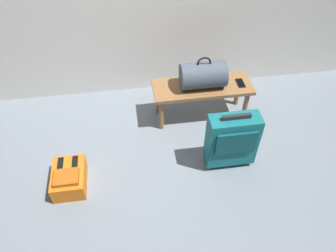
{
  "coord_description": "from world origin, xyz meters",
  "views": [
    {
      "loc": [
        -0.11,
        -1.53,
        2.45
      ],
      "look_at": [
        0.21,
        0.62,
        0.25
      ],
      "focal_mm": 34.93,
      "sensor_mm": 36.0,
      "label": 1
    }
  ],
  "objects": [
    {
      "name": "cell_phone",
      "position": [
        1.0,
        0.97,
        0.41
      ],
      "size": [
        0.07,
        0.14,
        0.01
      ],
      "color": "black",
      "rests_on": "bench"
    },
    {
      "name": "suitcase_upright_teal",
      "position": [
        0.73,
        0.31,
        0.31
      ],
      "size": [
        0.44,
        0.2,
        0.61
      ],
      "color": "#14666B",
      "rests_on": "ground"
    },
    {
      "name": "backpack_orange",
      "position": [
        -0.72,
        0.27,
        0.09
      ],
      "size": [
        0.28,
        0.38,
        0.21
      ],
      "color": "orange",
      "rests_on": "ground"
    },
    {
      "name": "bench",
      "position": [
        0.61,
        0.99,
        0.34
      ],
      "size": [
        1.0,
        0.36,
        0.4
      ],
      "color": "olive",
      "rests_on": "ground"
    },
    {
      "name": "ground_plane",
      "position": [
        0.0,
        0.0,
        0.0
      ],
      "size": [
        6.6,
        6.6,
        0.0
      ],
      "primitive_type": "plane",
      "color": "slate"
    },
    {
      "name": "duffel_bag_slate",
      "position": [
        0.6,
        0.99,
        0.54
      ],
      "size": [
        0.44,
        0.26,
        0.34
      ],
      "color": "#475160",
      "rests_on": "bench"
    }
  ]
}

